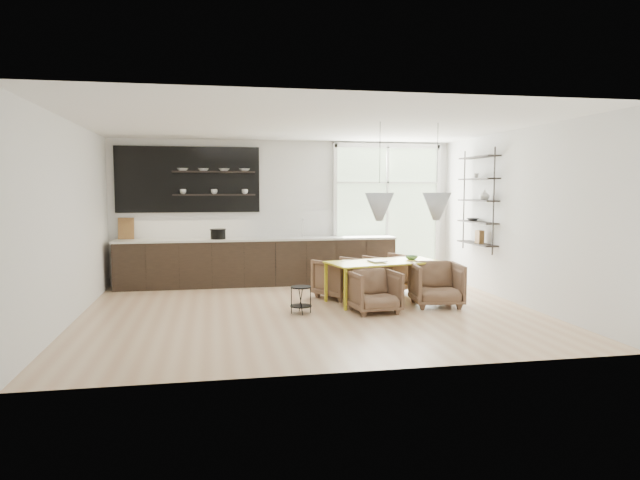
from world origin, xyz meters
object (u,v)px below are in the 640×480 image
(dining_table, at_px, (384,264))
(wire_stool, at_px, (301,296))
(armchair_back_right, at_px, (390,273))
(armchair_front_left, at_px, (374,291))
(armchair_front_right, at_px, (436,284))
(armchair_back_left, at_px, (340,278))

(dining_table, bearing_deg, wire_stool, -169.18)
(armchair_back_right, xyz_separation_m, wire_stool, (-1.92, -1.52, -0.08))
(dining_table, relative_size, armchair_back_right, 2.63)
(dining_table, bearing_deg, armchair_front_left, -128.83)
(armchair_front_left, relative_size, wire_stool, 1.72)
(dining_table, xyz_separation_m, armchair_back_right, (0.39, 0.87, -0.29))
(armchair_front_right, relative_size, wire_stool, 1.88)
(armchair_front_left, distance_m, armchair_front_right, 1.16)
(armchair_back_left, relative_size, armchair_front_right, 0.97)
(armchair_back_left, bearing_deg, dining_table, 111.99)
(armchair_front_left, distance_m, wire_stool, 1.14)
(armchair_back_left, bearing_deg, armchair_front_right, 112.53)
(dining_table, bearing_deg, armchair_front_right, -47.53)
(armchair_back_left, distance_m, armchair_front_right, 1.71)
(armchair_back_right, relative_size, wire_stool, 1.84)
(armchair_back_right, height_order, wire_stool, armchair_back_right)
(armchair_back_left, bearing_deg, armchair_front_left, 69.79)
(armchair_back_left, height_order, armchair_back_right, armchair_back_right)
(armchair_front_right, bearing_deg, wire_stool, -169.62)
(armchair_back_right, distance_m, armchair_front_left, 1.83)
(armchair_back_left, distance_m, armchair_front_left, 1.29)
(dining_table, relative_size, armchair_front_right, 2.57)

